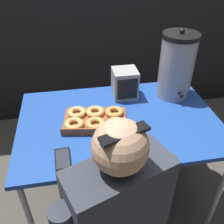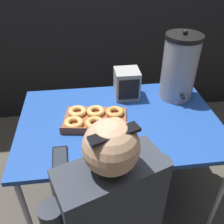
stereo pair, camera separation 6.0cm
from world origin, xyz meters
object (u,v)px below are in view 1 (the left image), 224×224
Objects in this scene: cell_phone at (63,159)px; space_heater at (125,83)px; donut_box at (95,119)px; coffee_urn at (176,66)px.

cell_phone is 0.71m from space_heater.
cell_phone is at bearing -128.87° from space_heater.
space_heater is (0.44, 0.55, 0.09)m from cell_phone.
space_heater is (0.24, 0.27, 0.08)m from donut_box.
space_heater reaches higher than donut_box.
donut_box is 2.09× the size of space_heater.
coffee_urn is 2.35× the size of space_heater.
donut_box is 0.37m from space_heater.
coffee_urn reaches higher than donut_box.
coffee_urn is 0.36m from space_heater.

